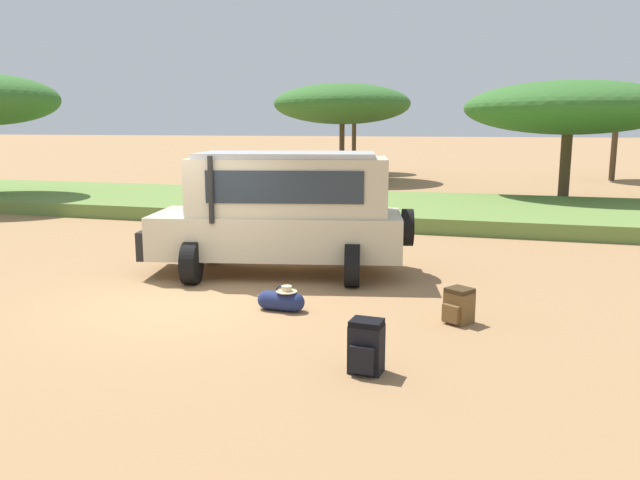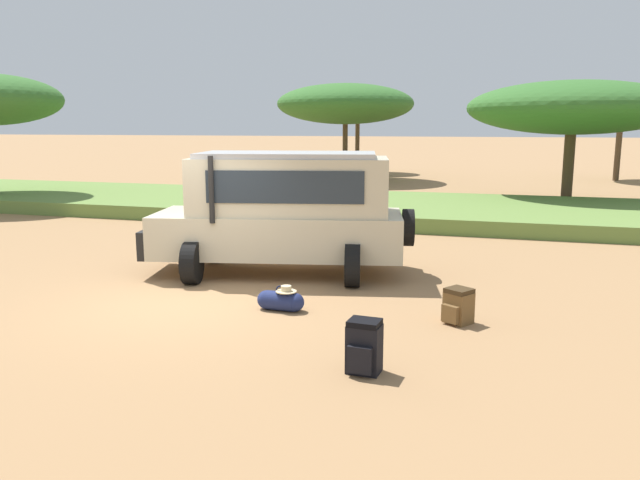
{
  "view_description": "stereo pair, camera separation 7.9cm",
  "coord_description": "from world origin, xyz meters",
  "views": [
    {
      "loc": [
        5.0,
        -9.16,
        2.96
      ],
      "look_at": [
        1.99,
        1.05,
        1.0
      ],
      "focal_mm": 35.0,
      "sensor_mm": 36.0,
      "label": 1
    },
    {
      "loc": [
        5.07,
        -9.14,
        2.96
      ],
      "look_at": [
        1.99,
        1.05,
        1.0
      ],
      "focal_mm": 35.0,
      "sensor_mm": 36.0,
      "label": 2
    }
  ],
  "objects": [
    {
      "name": "ground_plane",
      "position": [
        0.0,
        0.0,
        0.0
      ],
      "size": [
        320.0,
        320.0,
        0.0
      ],
      "primitive_type": "plane",
      "color": "#9E754C"
    },
    {
      "name": "grass_bank",
      "position": [
        0.0,
        11.35,
        0.22
      ],
      "size": [
        120.0,
        7.0,
        0.44
      ],
      "color": "olive",
      "rests_on": "ground_plane"
    },
    {
      "name": "safari_vehicle",
      "position": [
        0.79,
        2.48,
        1.29
      ],
      "size": [
        5.48,
        3.39,
        2.44
      ],
      "color": "beige",
      "rests_on": "ground_plane"
    },
    {
      "name": "backpack_beside_front_wheel",
      "position": [
        3.5,
        -2.13,
        0.32
      ],
      "size": [
        0.42,
        0.43,
        0.66
      ],
      "color": "black",
      "rests_on": "ground_plane"
    },
    {
      "name": "backpack_cluster_center",
      "position": [
        4.44,
        0.17,
        0.26
      ],
      "size": [
        0.49,
        0.51,
        0.54
      ],
      "color": "brown",
      "rests_on": "ground_plane"
    },
    {
      "name": "duffel_bag_low_black_case",
      "position": [
        1.63,
        0.02,
        0.17
      ],
      "size": [
        0.8,
        0.34,
        0.42
      ],
      "color": "navy",
      "rests_on": "ground_plane"
    },
    {
      "name": "acacia_tree_left_mid",
      "position": [
        -4.17,
        29.47,
        3.88
      ],
      "size": [
        4.58,
        4.44,
        4.55
      ],
      "color": "brown",
      "rests_on": "ground_plane"
    },
    {
      "name": "acacia_tree_centre_back",
      "position": [
        -3.46,
        23.69,
        4.08
      ],
      "size": [
        7.25,
        7.42,
        5.15
      ],
      "color": "brown",
      "rests_on": "ground_plane"
    },
    {
      "name": "acacia_tree_right_mid",
      "position": [
        7.17,
        15.79,
        3.59
      ],
      "size": [
        7.57,
        7.25,
        4.57
      ],
      "color": "brown",
      "rests_on": "ground_plane"
    },
    {
      "name": "acacia_tree_far_right",
      "position": [
        10.64,
        27.98,
        4.35
      ],
      "size": [
        4.45,
        4.89,
        4.92
      ],
      "color": "brown",
      "rests_on": "ground_plane"
    }
  ]
}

